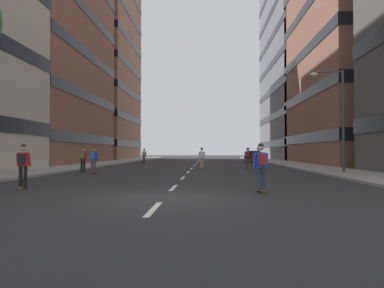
{
  "coord_description": "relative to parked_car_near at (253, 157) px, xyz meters",
  "views": [
    {
      "loc": [
        1.4,
        -10.59,
        1.5
      ],
      "look_at": [
        0.0,
        18.78,
        2.1
      ],
      "focal_mm": 31.34,
      "sensor_mm": 36.0,
      "label": 1
    }
  ],
  "objects": [
    {
      "name": "ground_plane",
      "position": [
        -7.23,
        -8.01,
        -0.7
      ],
      "size": [
        152.03,
        152.03,
        0.0
      ],
      "primitive_type": "plane",
      "color": "#28282B"
    },
    {
      "name": "sidewalk_left",
      "position": [
        -17.6,
        -4.85,
        -0.63
      ],
      "size": [
        3.89,
        69.68,
        0.14
      ],
      "primitive_type": "cube",
      "color": "gray",
      "rests_on": "ground_plane"
    },
    {
      "name": "sidewalk_right",
      "position": [
        3.14,
        -4.85,
        -0.63
      ],
      "size": [
        3.89,
        69.68,
        0.14
      ],
      "primitive_type": "cube",
      "color": "gray",
      "rests_on": "ground_plane"
    },
    {
      "name": "lane_markings",
      "position": [
        -7.23,
        -7.85,
        -0.7
      ],
      "size": [
        0.16,
        57.2,
        0.01
      ],
      "color": "silver",
      "rests_on": "ground_plane"
    },
    {
      "name": "building_left_mid",
      "position": [
        -27.74,
        -5.73,
        16.32
      ],
      "size": [
        16.52,
        19.69,
        33.86
      ],
      "color": "brown",
      "rests_on": "ground_plane"
    },
    {
      "name": "building_left_far",
      "position": [
        -27.74,
        14.87,
        17.6
      ],
      "size": [
        16.52,
        17.86,
        36.42
      ],
      "color": "#9E6B51",
      "rests_on": "ground_plane"
    },
    {
      "name": "building_right_mid",
      "position": [
        13.28,
        -5.73,
        16.36
      ],
      "size": [
        16.52,
        19.93,
        33.93
      ],
      "color": "brown",
      "rests_on": "ground_plane"
    },
    {
      "name": "building_right_far",
      "position": [
        13.28,
        14.87,
        17.5
      ],
      "size": [
        16.52,
        24.05,
        36.21
      ],
      "color": "slate",
      "rests_on": "ground_plane"
    },
    {
      "name": "parked_car_near",
      "position": [
        0.0,
        0.0,
        0.0
      ],
      "size": [
        1.82,
        4.4,
        1.52
      ],
      "color": "maroon",
      "rests_on": "ground_plane"
    },
    {
      "name": "streetlamp_right",
      "position": [
        2.39,
        -22.32,
        3.44
      ],
      "size": [
        2.13,
        0.3,
        6.5
      ],
      "color": "#3F3F44",
      "rests_on": "sidewalk_right"
    },
    {
      "name": "skater_0",
      "position": [
        -13.22,
        -22.67,
        0.32
      ],
      "size": [
        0.53,
        0.9,
        1.78
      ],
      "color": "brown",
      "rests_on": "ground_plane"
    },
    {
      "name": "skater_1",
      "position": [
        -2.59,
        -16.6,
        0.32
      ],
      "size": [
        0.56,
        0.92,
        1.78
      ],
      "color": "brown",
      "rests_on": "ground_plane"
    },
    {
      "name": "skater_2",
      "position": [
        -14.39,
        -21.4,
        0.32
      ],
      "size": [
        0.54,
        0.91,
        1.78
      ],
      "color": "brown",
      "rests_on": "ground_plane"
    },
    {
      "name": "skater_3",
      "position": [
        -2.13,
        -19.25,
        0.32
      ],
      "size": [
        0.53,
        0.9,
        1.78
      ],
      "color": "brown",
      "rests_on": "ground_plane"
    },
    {
      "name": "skater_4",
      "position": [
        -13.14,
        -31.03,
        0.32
      ],
      "size": [
        0.56,
        0.92,
        1.78
      ],
      "color": "brown",
      "rests_on": "ground_plane"
    },
    {
      "name": "skater_5",
      "position": [
        -3.9,
        -31.74,
        0.32
      ],
      "size": [
        0.56,
        0.92,
        1.78
      ],
      "color": "brown",
      "rests_on": "ground_plane"
    },
    {
      "name": "skater_6",
      "position": [
        -6.34,
        -15.9,
        0.29
      ],
      "size": [
        0.53,
        0.9,
        1.78
      ],
      "color": "brown",
      "rests_on": "ground_plane"
    },
    {
      "name": "skater_7",
      "position": [
        -13.63,
        -3.39,
        0.32
      ],
      "size": [
        0.55,
        0.92,
        1.78
      ],
      "color": "brown",
      "rests_on": "ground_plane"
    }
  ]
}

